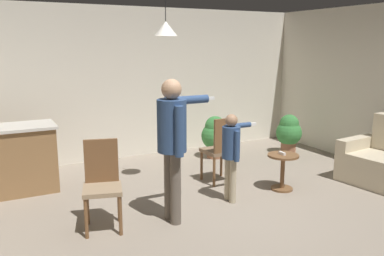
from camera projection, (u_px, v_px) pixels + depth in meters
ground at (243, 214)px, 4.99m from camera, size 7.68×7.68×0.00m
wall_back at (146, 83)px, 7.50m from camera, size 6.40×0.10×2.70m
kitchen_counter at (9, 160)px, 5.62m from camera, size 1.26×0.66×0.95m
side_table_by_couch at (283, 168)px, 5.78m from camera, size 0.44×0.44×0.52m
person_adult at (173, 135)px, 4.61m from camera, size 0.83×0.49×1.67m
person_child at (232, 148)px, 5.28m from camera, size 0.60×0.35×1.17m
dining_chair_by_counter at (102, 181)px, 4.55m from camera, size 0.52×0.52×1.00m
dining_chair_near_wall at (221, 147)px, 6.03m from camera, size 0.43×0.43×1.00m
potted_plant_corner at (215, 135)px, 7.42m from camera, size 0.50×0.50×0.77m
potted_plant_by_wall at (289, 132)px, 7.74m from camera, size 0.49×0.49×0.75m
spare_remote_on_table at (282, 153)px, 5.74m from camera, size 0.05×0.13×0.04m
ceiling_light_pendant at (166, 29)px, 5.45m from camera, size 0.32×0.32×0.55m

